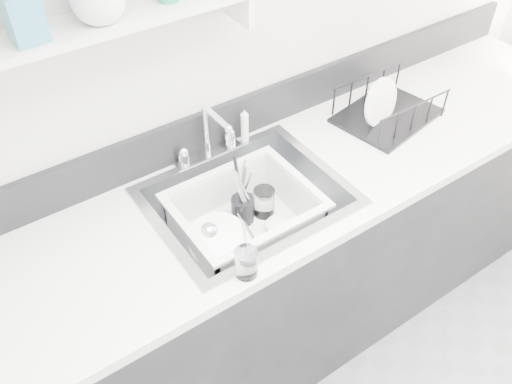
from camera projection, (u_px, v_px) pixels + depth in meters
counter_run at (249, 282)px, 2.10m from camera, size 3.20×0.62×0.92m
backsplash at (200, 133)px, 1.92m from camera, size 3.20×0.02×0.16m
sink at (248, 216)px, 1.85m from camera, size 0.64×0.52×0.20m
faucet at (208, 145)px, 1.90m from camera, size 0.26×0.18×0.23m
side_sprayer at (245, 126)px, 1.96m from camera, size 0.03×0.03×0.14m
wall_shelf at (81, 31)px, 1.38m from camera, size 1.00×0.16×0.12m
wash_tub at (245, 218)px, 1.83m from camera, size 0.58×0.54×0.18m
plate_stack at (222, 245)px, 1.80m from camera, size 0.25×0.25×0.10m
utensil_cup at (243, 208)px, 1.89m from camera, size 0.08×0.08×0.27m
ladle at (229, 231)px, 1.83m from camera, size 0.30×0.17×0.08m
tumbler_in_tub at (264, 202)px, 1.91m from camera, size 0.09×0.09×0.11m
tumbler_counter at (246, 263)px, 1.53m from camera, size 0.09×0.09×0.09m
dish_rack at (389, 103)px, 2.08m from camera, size 0.43×0.35×0.13m
bowl_small at (281, 228)px, 1.88m from camera, size 0.13×0.13×0.03m
soap_bottle_b at (20, 5)px, 1.24m from camera, size 0.08×0.09×0.18m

